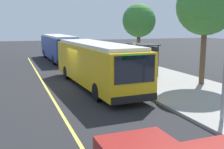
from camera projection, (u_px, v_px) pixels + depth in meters
The scene contains 11 objects.
ground_plane at pixel (78, 84), 19.09m from camera, with size 120.00×120.00×0.00m, color #232326.
sidewalk_curb at pixel (154, 78), 21.13m from camera, with size 44.00×6.40×0.15m, color gray.
lane_stripe_center at pixel (46, 87), 18.34m from camera, with size 36.00×0.14×0.01m, color #E0D64C.
transit_bus_main at pixel (96, 63), 18.20m from camera, with size 11.42×3.11×2.95m.
transit_bus_second at pixel (59, 47), 32.24m from camera, with size 11.47×2.77×2.95m.
bus_shelter at pixel (144, 52), 22.06m from camera, with size 2.90×1.60×2.48m.
waiting_bench at pixel (145, 68), 22.29m from camera, with size 1.60×0.48×0.95m.
route_sign_post at pixel (134, 56), 18.97m from camera, with size 0.44×0.08×2.80m.
pedestrian_commuter at pixel (130, 63), 21.51m from camera, with size 0.24×0.40×1.69m.
street_tree_near_shelter at pixel (206, 6), 17.70m from camera, with size 3.80×3.80×7.06m.
street_tree_upstreet at pixel (139, 21), 26.57m from camera, with size 3.24×3.24×6.02m.
Camera 1 is at (18.34, -4.25, 4.03)m, focal length 43.88 mm.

